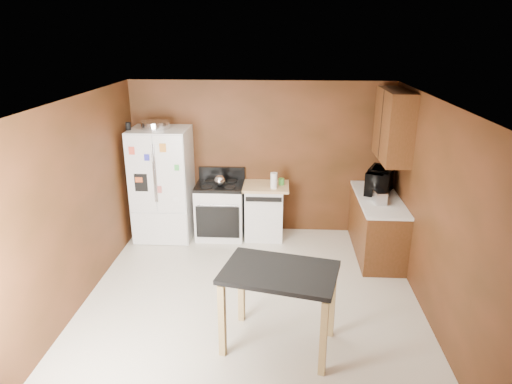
# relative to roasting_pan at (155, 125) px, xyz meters

# --- Properties ---
(floor) EXTENTS (4.50, 4.50, 0.00)m
(floor) POSITION_rel_roasting_pan_xyz_m (1.60, -1.89, -1.86)
(floor) COLOR beige
(floor) RESTS_ON ground
(ceiling) EXTENTS (4.50, 4.50, 0.00)m
(ceiling) POSITION_rel_roasting_pan_xyz_m (1.60, -1.89, 0.64)
(ceiling) COLOR white
(ceiling) RESTS_ON ground
(wall_back) EXTENTS (4.20, 0.00, 4.20)m
(wall_back) POSITION_rel_roasting_pan_xyz_m (1.60, 0.36, -0.61)
(wall_back) COLOR #602F19
(wall_back) RESTS_ON ground
(wall_front) EXTENTS (4.20, 0.00, 4.20)m
(wall_front) POSITION_rel_roasting_pan_xyz_m (1.60, -4.14, -0.61)
(wall_front) COLOR #602F19
(wall_front) RESTS_ON ground
(wall_left) EXTENTS (0.00, 4.50, 4.50)m
(wall_left) POSITION_rel_roasting_pan_xyz_m (-0.50, -1.89, -0.61)
(wall_left) COLOR #602F19
(wall_left) RESTS_ON ground
(wall_right) EXTENTS (0.00, 4.50, 4.50)m
(wall_right) POSITION_rel_roasting_pan_xyz_m (3.70, -1.89, -0.61)
(wall_right) COLOR #602F19
(wall_right) RESTS_ON ground
(roasting_pan) EXTENTS (0.44, 0.44, 0.11)m
(roasting_pan) POSITION_rel_roasting_pan_xyz_m (0.00, 0.00, 0.00)
(roasting_pan) COLOR silver
(roasting_pan) RESTS_ON refrigerator
(pen_cup) EXTENTS (0.08, 0.08, 0.12)m
(pen_cup) POSITION_rel_roasting_pan_xyz_m (-0.38, -0.15, 0.00)
(pen_cup) COLOR black
(pen_cup) RESTS_ON refrigerator
(kettle) EXTENTS (0.18, 0.18, 0.18)m
(kettle) POSITION_rel_roasting_pan_xyz_m (0.98, -0.05, -0.87)
(kettle) COLOR silver
(kettle) RESTS_ON gas_range
(paper_towel) EXTENTS (0.11, 0.11, 0.25)m
(paper_towel) POSITION_rel_roasting_pan_xyz_m (1.83, -0.08, -0.84)
(paper_towel) COLOR white
(paper_towel) RESTS_ON dishwasher
(green_canister) EXTENTS (0.12, 0.12, 0.10)m
(green_canister) POSITION_rel_roasting_pan_xyz_m (1.95, 0.10, -0.91)
(green_canister) COLOR green
(green_canister) RESTS_ON dishwasher
(toaster) EXTENTS (0.17, 0.26, 0.18)m
(toaster) POSITION_rel_roasting_pan_xyz_m (3.35, -0.67, -0.87)
(toaster) COLOR silver
(toaster) RESTS_ON right_cabinets
(microwave) EXTENTS (0.61, 0.71, 0.33)m
(microwave) POSITION_rel_roasting_pan_xyz_m (3.44, -0.19, -0.79)
(microwave) COLOR black
(microwave) RESTS_ON right_cabinets
(refrigerator) EXTENTS (0.90, 0.80, 1.80)m
(refrigerator) POSITION_rel_roasting_pan_xyz_m (0.05, -0.02, -0.95)
(refrigerator) COLOR white
(refrigerator) RESTS_ON ground
(gas_range) EXTENTS (0.76, 0.68, 1.10)m
(gas_range) POSITION_rel_roasting_pan_xyz_m (0.96, 0.04, -1.39)
(gas_range) COLOR white
(gas_range) RESTS_ON ground
(dishwasher) EXTENTS (0.78, 0.63, 0.89)m
(dishwasher) POSITION_rel_roasting_pan_xyz_m (1.68, 0.06, -1.40)
(dishwasher) COLOR white
(dishwasher) RESTS_ON ground
(right_cabinets) EXTENTS (0.63, 1.58, 2.45)m
(right_cabinets) POSITION_rel_roasting_pan_xyz_m (3.44, -0.41, -0.95)
(right_cabinets) COLOR brown
(right_cabinets) RESTS_ON ground
(island) EXTENTS (1.30, 1.01, 0.91)m
(island) POSITION_rel_roasting_pan_xyz_m (1.95, -2.71, -1.09)
(island) COLOR black
(island) RESTS_ON ground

